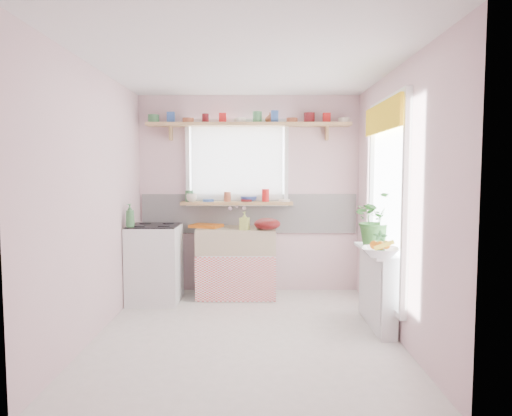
{
  "coord_description": "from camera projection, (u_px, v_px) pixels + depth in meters",
  "views": [
    {
      "loc": [
        0.11,
        -4.24,
        1.53
      ],
      "look_at": [
        0.09,
        0.55,
        1.15
      ],
      "focal_mm": 32.0,
      "sensor_mm": 36.0,
      "label": 1
    }
  ],
  "objects": [
    {
      "name": "room",
      "position": [
        307.0,
        187.0,
        5.1
      ],
      "size": [
        3.2,
        3.2,
        3.2
      ],
      "color": "silver",
      "rests_on": "ground"
    },
    {
      "name": "sink_unit",
      "position": [
        236.0,
        262.0,
        5.61
      ],
      "size": [
        0.95,
        0.65,
        1.11
      ],
      "color": "white",
      "rests_on": "ground"
    },
    {
      "name": "cooker",
      "position": [
        155.0,
        263.0,
        5.37
      ],
      "size": [
        0.58,
        0.58,
        0.93
      ],
      "color": "white",
      "rests_on": "ground"
    },
    {
      "name": "radiator_ledge",
      "position": [
        377.0,
        287.0,
        4.52
      ],
      "size": [
        0.22,
        0.95,
        0.78
      ],
      "color": "white",
      "rests_on": "ground"
    },
    {
      "name": "windowsill",
      "position": [
        237.0,
        203.0,
        5.74
      ],
      "size": [
        1.4,
        0.22,
        0.04
      ],
      "primitive_type": "cube",
      "color": "tan",
      "rests_on": "room"
    },
    {
      "name": "pine_shelf",
      "position": [
        249.0,
        125.0,
        5.65
      ],
      "size": [
        2.52,
        0.24,
        0.04
      ],
      "primitive_type": "cube",
      "color": "tan",
      "rests_on": "room"
    },
    {
      "name": "shelf_crockery",
      "position": [
        245.0,
        118.0,
        5.64
      ],
      "size": [
        2.47,
        0.11,
        0.12
      ],
      "color": "#3F7F4C",
      "rests_on": "pine_shelf"
    },
    {
      "name": "sill_crockery",
      "position": [
        233.0,
        197.0,
        5.73
      ],
      "size": [
        1.35,
        0.11,
        0.12
      ],
      "color": "#3F7F4C",
      "rests_on": "windowsill"
    },
    {
      "name": "dish_tray",
      "position": [
        206.0,
        226.0,
        5.64
      ],
      "size": [
        0.43,
        0.37,
        0.04
      ],
      "primitive_type": "cube",
      "rotation": [
        0.0,
        0.0,
        -0.33
      ],
      "color": "orange",
      "rests_on": "sink_unit"
    },
    {
      "name": "colander",
      "position": [
        267.0,
        224.0,
        5.38
      ],
      "size": [
        0.38,
        0.38,
        0.14
      ],
      "primitive_type": "ellipsoid",
      "rotation": [
        0.0,
        0.0,
        0.25
      ],
      "color": "#570F0F",
      "rests_on": "sink_unit"
    },
    {
      "name": "jade_plant",
      "position": [
        377.0,
        219.0,
        4.65
      ],
      "size": [
        0.57,
        0.52,
        0.56
      ],
      "primitive_type": "imported",
      "rotation": [
        0.0,
        0.0,
        0.19
      ],
      "color": "#316729",
      "rests_on": "radiator_ledge"
    },
    {
      "name": "fruit_bowl",
      "position": [
        380.0,
        252.0,
        4.08
      ],
      "size": [
        0.41,
        0.41,
        0.08
      ],
      "primitive_type": "imported",
      "rotation": [
        0.0,
        0.0,
        -0.25
      ],
      "color": "white",
      "rests_on": "radiator_ledge"
    },
    {
      "name": "herb_pot",
      "position": [
        380.0,
        244.0,
        4.08
      ],
      "size": [
        0.13,
        0.1,
        0.24
      ],
      "primitive_type": "imported",
      "rotation": [
        0.0,
        0.0,
        -0.14
      ],
      "color": "#265F27",
      "rests_on": "radiator_ledge"
    },
    {
      "name": "soap_bottle_sink",
      "position": [
        245.0,
        221.0,
        5.37
      ],
      "size": [
        0.13,
        0.13,
        0.22
      ],
      "primitive_type": "imported",
      "rotation": [
        0.0,
        0.0,
        -0.37
      ],
      "color": "#B9CA5A",
      "rests_on": "sink_unit"
    },
    {
      "name": "sill_cup",
      "position": [
        192.0,
        198.0,
        5.67
      ],
      "size": [
        0.17,
        0.17,
        0.11
      ],
      "primitive_type": "imported",
      "rotation": [
        0.0,
        0.0,
        0.33
      ],
      "color": "silver",
      "rests_on": "windowsill"
    },
    {
      "name": "sill_bowl",
      "position": [
        249.0,
        199.0,
        5.79
      ],
      "size": [
        0.22,
        0.22,
        0.07
      ],
      "primitive_type": "imported",
      "rotation": [
        0.0,
        0.0,
        0.07
      ],
      "color": "#324EA5",
      "rests_on": "windowsill"
    },
    {
      "name": "shelf_vase",
      "position": [
        270.0,
        118.0,
        5.7
      ],
      "size": [
        0.14,
        0.14,
        0.13
      ],
      "primitive_type": "imported",
      "rotation": [
        0.0,
        0.0,
        0.08
      ],
      "color": "#994C2F",
      "rests_on": "pine_shelf"
    },
    {
      "name": "cooker_bottle",
      "position": [
        130.0,
        215.0,
        5.1
      ],
      "size": [
        0.13,
        0.13,
        0.26
      ],
      "primitive_type": "imported",
      "rotation": [
        0.0,
        0.0,
        -0.39
      ],
      "color": "#3A7540",
      "rests_on": "cooker"
    },
    {
      "name": "fruit",
      "position": [
        381.0,
        245.0,
        4.09
      ],
      "size": [
        0.2,
        0.14,
        0.1
      ],
      "color": "orange",
      "rests_on": "fruit_bowl"
    }
  ]
}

